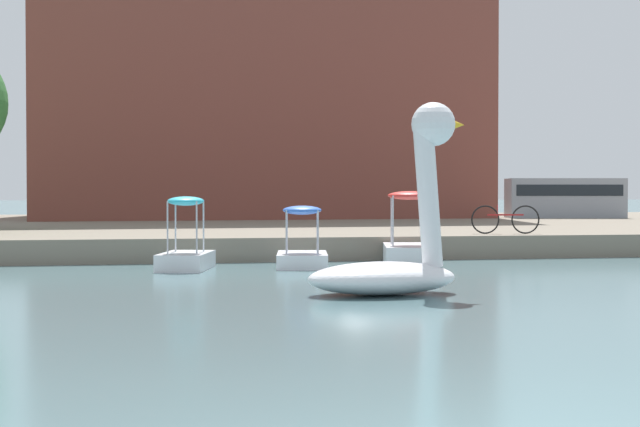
{
  "coord_description": "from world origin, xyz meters",
  "views": [
    {
      "loc": [
        -2.25,
        -4.8,
        1.63
      ],
      "look_at": [
        0.99,
        12.11,
        1.26
      ],
      "focal_mm": 51.78,
      "sensor_mm": 36.0,
      "label": 1
    }
  ],
  "objects_px": {
    "swan_boat": "(397,241)",
    "pedal_boat_red": "(410,246)",
    "pedal_boat_cyan": "(186,249)",
    "bicycle_parked": "(505,219)",
    "parked_van": "(565,197)",
    "pedal_boat_blue": "(302,250)"
  },
  "relations": [
    {
      "from": "pedal_boat_red",
      "to": "bicycle_parked",
      "type": "distance_m",
      "value": 4.02
    },
    {
      "from": "pedal_boat_blue",
      "to": "parked_van",
      "type": "distance_m",
      "value": 22.31
    },
    {
      "from": "bicycle_parked",
      "to": "parked_van",
      "type": "relative_size",
      "value": 0.35
    },
    {
      "from": "pedal_boat_cyan",
      "to": "pedal_boat_blue",
      "type": "bearing_deg",
      "value": 3.19
    },
    {
      "from": "bicycle_parked",
      "to": "parked_van",
      "type": "bearing_deg",
      "value": 59.21
    },
    {
      "from": "swan_boat",
      "to": "pedal_boat_cyan",
      "type": "distance_m",
      "value": 6.43
    },
    {
      "from": "pedal_boat_red",
      "to": "pedal_boat_blue",
      "type": "bearing_deg",
      "value": -174.58
    },
    {
      "from": "pedal_boat_red",
      "to": "parked_van",
      "type": "xyz_separation_m",
      "value": [
        11.86,
        16.74,
        1.07
      ]
    },
    {
      "from": "bicycle_parked",
      "to": "parked_van",
      "type": "xyz_separation_m",
      "value": [
        8.6,
        14.44,
        0.54
      ]
    },
    {
      "from": "swan_boat",
      "to": "bicycle_parked",
      "type": "bearing_deg",
      "value": 57.72
    },
    {
      "from": "pedal_boat_cyan",
      "to": "bicycle_parked",
      "type": "relative_size",
      "value": 1.16
    },
    {
      "from": "pedal_boat_cyan",
      "to": "bicycle_parked",
      "type": "xyz_separation_m",
      "value": [
        8.37,
        2.69,
        0.53
      ]
    },
    {
      "from": "swan_boat",
      "to": "pedal_boat_red",
      "type": "bearing_deg",
      "value": 71.7
    },
    {
      "from": "parked_van",
      "to": "swan_boat",
      "type": "bearing_deg",
      "value": -121.34
    },
    {
      "from": "pedal_boat_cyan",
      "to": "pedal_boat_blue",
      "type": "relative_size",
      "value": 0.99
    },
    {
      "from": "pedal_boat_red",
      "to": "bicycle_parked",
      "type": "height_order",
      "value": "pedal_boat_red"
    },
    {
      "from": "pedal_boat_cyan",
      "to": "pedal_boat_red",
      "type": "relative_size",
      "value": 0.82
    },
    {
      "from": "swan_boat",
      "to": "pedal_boat_blue",
      "type": "relative_size",
      "value": 1.49
    },
    {
      "from": "swan_boat",
      "to": "pedal_boat_red",
      "type": "distance_m",
      "value": 6.32
    },
    {
      "from": "swan_boat",
      "to": "bicycle_parked",
      "type": "xyz_separation_m",
      "value": [
        5.24,
        8.29,
        0.1
      ]
    },
    {
      "from": "parked_van",
      "to": "pedal_boat_blue",
      "type": "bearing_deg",
      "value": -130.32
    },
    {
      "from": "bicycle_parked",
      "to": "pedal_boat_blue",
      "type": "bearing_deg",
      "value": -156.34
    }
  ]
}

